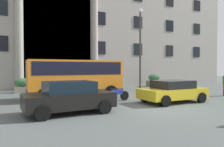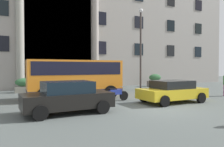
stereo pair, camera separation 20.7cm
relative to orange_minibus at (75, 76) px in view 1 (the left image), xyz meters
name	(u,v)px [view 1 (the left image)]	position (x,y,z in m)	size (l,w,h in m)	color
ground_plane	(158,110)	(2.68, -5.50, -1.62)	(80.00, 64.00, 0.12)	#525956
office_building_facade	(68,6)	(2.68, 11.98, 8.12)	(42.25, 9.61, 19.37)	#9C968E
orange_minibus	(75,76)	(0.00, 0.00, 0.00)	(6.20, 2.68, 2.59)	orange
bus_stop_sign	(120,75)	(4.36, 1.73, -0.06)	(0.44, 0.08, 2.42)	#9F931C
hedge_planter_east	(96,83)	(3.54, 5.07, -0.93)	(1.93, 0.97, 1.30)	#675E5A
hedge_planter_west	(24,86)	(-2.87, 5.28, -0.97)	(1.55, 0.77, 1.21)	gray
hedge_planter_entrance_right	(154,80)	(10.71, 5.34, -0.89)	(1.57, 0.93, 1.38)	#6D645D
parked_sedan_far	(173,91)	(4.80, -4.22, -0.87)	(4.16, 2.15, 1.33)	gold
parked_coupe_end	(69,97)	(-1.64, -4.48, -0.81)	(4.11, 2.21, 1.47)	black
scooter_by_planter	(115,94)	(1.87, -2.31, -1.11)	(1.93, 0.55, 0.89)	black
motorcycle_near_kerb	(181,90)	(7.41, -2.23, -1.10)	(2.05, 0.62, 0.89)	black
lamppost_plaza_centre	(140,43)	(7.22, 2.94, 2.90)	(0.40, 0.40, 7.66)	#3F3635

